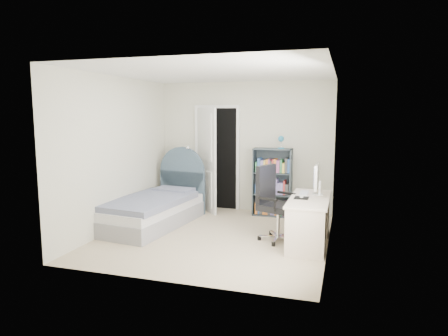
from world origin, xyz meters
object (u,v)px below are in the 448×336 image
(floor_lamp, at_px, (187,186))
(office_chair, at_px, (273,199))
(nightstand, at_px, (176,190))
(bed, at_px, (156,208))
(bookcase, at_px, (273,185))
(desk, at_px, (309,218))

(floor_lamp, relative_size, office_chair, 1.15)
(nightstand, distance_m, floor_lamp, 0.55)
(bed, distance_m, floor_lamp, 0.97)
(bookcase, bearing_deg, bed, -146.78)
(nightstand, relative_size, bookcase, 0.37)
(nightstand, bearing_deg, floor_lamp, -43.26)
(nightstand, bearing_deg, desk, -28.77)
(desk, bearing_deg, bookcase, 119.04)
(bed, xyz_separation_m, office_chair, (2.07, -0.23, 0.33))
(bookcase, bearing_deg, nightstand, 177.30)
(nightstand, xyz_separation_m, office_chair, (2.25, -1.51, 0.26))
(desk, relative_size, office_chair, 1.24)
(nightstand, distance_m, office_chair, 2.72)
(bookcase, xyz_separation_m, desk, (0.80, -1.44, -0.21))
(desk, bearing_deg, floor_lamp, 154.04)
(bed, distance_m, nightstand, 1.30)
(nightstand, height_order, bookcase, bookcase)
(nightstand, height_order, desk, desk)
(bed, relative_size, bookcase, 1.44)
(floor_lamp, height_order, bookcase, bookcase)
(bed, distance_m, bookcase, 2.19)
(bed, height_order, office_chair, bed)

